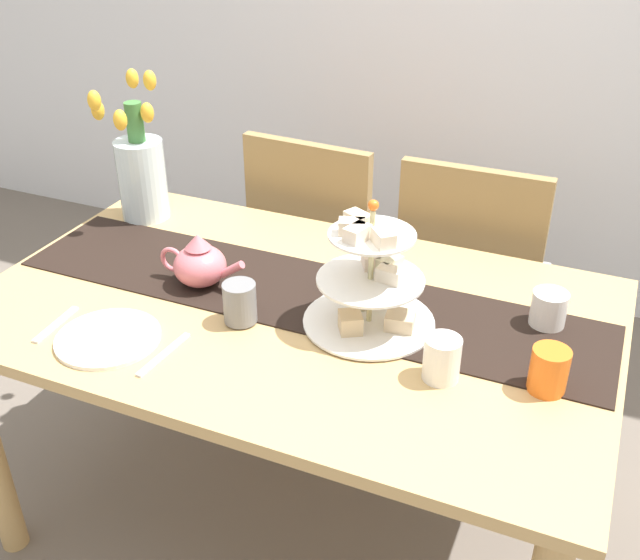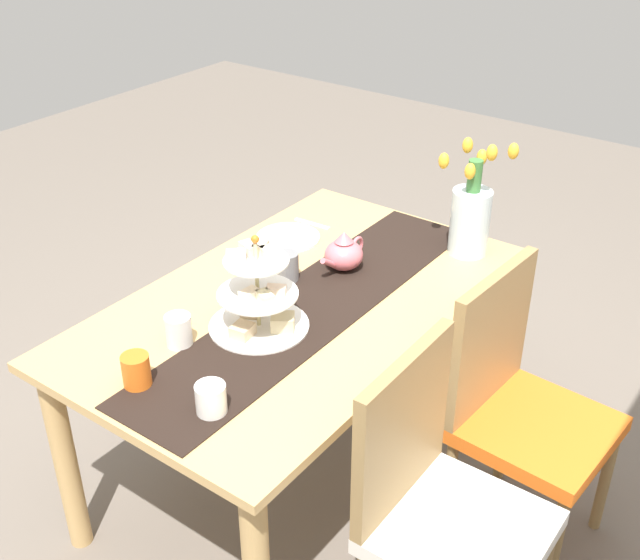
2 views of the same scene
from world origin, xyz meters
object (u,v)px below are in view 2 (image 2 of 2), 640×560
dining_table (299,328)px  fork_left (312,224)px  cream_jug (211,399)px  chair_left (518,402)px  teapot (344,253)px  tiered_cake_stand (259,299)px  chair_right (438,501)px  mug_orange (136,371)px  dinner_plate_left (288,238)px  mug_grey (287,266)px  mug_white_text (179,331)px  tulip_vase (471,214)px  knife_left (262,253)px

dining_table → fork_left: (-0.46, -0.29, 0.11)m
cream_jug → fork_left: bearing=-156.5°
chair_left → teapot: size_ratio=3.82×
chair_left → tiered_cake_stand: 0.85m
chair_right → mug_orange: size_ratio=9.58×
dining_table → dinner_plate_left: size_ratio=6.51×
mug_grey → mug_white_text: bearing=-2.5°
fork_left → mug_white_text: mug_white_text is taller
dining_table → cream_jug: size_ratio=17.60×
mug_orange → fork_left: bearing=-168.9°
dining_table → fork_left: fork_left is taller
chair_left → dinner_plate_left: 1.00m
chair_left → dinner_plate_left: chair_left is taller
chair_left → cream_jug: 0.97m
dining_table → tulip_vase: size_ratio=3.59×
tulip_vase → chair_right: bearing=24.0°
dining_table → tiered_cake_stand: tiered_cake_stand is taller
chair_right → tulip_vase: (-0.90, -0.40, 0.36)m
chair_right → cream_jug: chair_right is taller
knife_left → mug_orange: bearing=15.1°
chair_right → knife_left: (-0.46, -0.97, 0.22)m
tulip_vase → dinner_plate_left: 0.65m
chair_left → mug_white_text: chair_left is taller
tulip_vase → fork_left: (0.15, -0.57, -0.14)m
dining_table → dinner_plate_left: (-0.31, -0.29, 0.11)m
dining_table → chair_right: size_ratio=1.64×
dinner_plate_left → mug_white_text: size_ratio=2.42×
dinner_plate_left → mug_orange: (0.91, 0.21, 0.04)m
mug_white_text → mug_orange: bearing=12.9°
cream_jug → knife_left: (-0.73, -0.44, -0.04)m
dining_table → chair_left: (-0.21, 0.68, -0.11)m
knife_left → chair_right: bearing=64.6°
chair_left → teapot: bearing=-93.5°
cream_jug → mug_grey: bearing=-157.8°
tiered_cake_stand → dining_table: bearing=-178.6°
cream_jug → knife_left: cream_jug is taller
dining_table → chair_right: bearing=66.6°
cream_jug → dinner_plate_left: size_ratio=0.37×
chair_left → tiered_cake_stand: size_ratio=2.99×
tiered_cake_stand → knife_left: 0.47m
dining_table → tulip_vase: bearing=155.3°
teapot → fork_left: 0.36m
tiered_cake_stand → mug_white_text: (0.20, -0.13, -0.05)m
teapot → cream_jug: 0.83m
mug_grey → mug_orange: size_ratio=1.00×
knife_left → dinner_plate_left: bearing=180.0°
teapot → dinner_plate_left: (-0.06, -0.29, -0.05)m
chair_left → knife_left: size_ratio=5.35×
dining_table → chair_right: (0.29, 0.68, -0.11)m
teapot → dinner_plate_left: bearing=-102.3°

